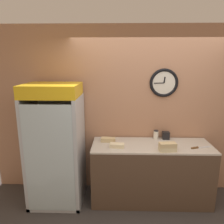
{
  "coord_description": "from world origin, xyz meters",
  "views": [
    {
      "loc": [
        -0.52,
        -2.24,
        2.18
      ],
      "look_at": [
        -0.6,
        0.89,
        1.42
      ],
      "focal_mm": 35.0,
      "sensor_mm": 36.0,
      "label": 1
    }
  ],
  "objects_px": {
    "beverage_cooler": "(56,138)",
    "sandwich_flat_left": "(108,140)",
    "napkin_dispenser": "(166,136)",
    "sandwich_stack_bottom": "(167,149)",
    "chefs_knife": "(198,148)",
    "sandwich_flat_right": "(117,145)",
    "condiment_jar": "(156,135)",
    "sandwich_stack_middle": "(168,145)"
  },
  "relations": [
    {
      "from": "beverage_cooler",
      "to": "chefs_knife",
      "type": "height_order",
      "value": "beverage_cooler"
    },
    {
      "from": "sandwich_flat_right",
      "to": "sandwich_flat_left",
      "type": "bearing_deg",
      "value": 121.69
    },
    {
      "from": "sandwich_stack_bottom",
      "to": "sandwich_flat_left",
      "type": "bearing_deg",
      "value": 158.15
    },
    {
      "from": "napkin_dispenser",
      "to": "sandwich_stack_bottom",
      "type": "bearing_deg",
      "value": -98.98
    },
    {
      "from": "beverage_cooler",
      "to": "sandwich_flat_right",
      "type": "xyz_separation_m",
      "value": [
        0.93,
        -0.12,
        -0.06
      ]
    },
    {
      "from": "beverage_cooler",
      "to": "sandwich_flat_left",
      "type": "xyz_separation_m",
      "value": [
        0.79,
        0.1,
        -0.06
      ]
    },
    {
      "from": "beverage_cooler",
      "to": "sandwich_stack_middle",
      "type": "relative_size",
      "value": 7.55
    },
    {
      "from": "condiment_jar",
      "to": "sandwich_flat_right",
      "type": "bearing_deg",
      "value": -149.55
    },
    {
      "from": "sandwich_flat_left",
      "to": "chefs_knife",
      "type": "xyz_separation_m",
      "value": [
        1.32,
        -0.22,
        -0.02
      ]
    },
    {
      "from": "chefs_knife",
      "to": "condiment_jar",
      "type": "xyz_separation_m",
      "value": [
        -0.56,
        0.36,
        0.06
      ]
    },
    {
      "from": "beverage_cooler",
      "to": "napkin_dispenser",
      "type": "distance_m",
      "value": 1.73
    },
    {
      "from": "beverage_cooler",
      "to": "sandwich_flat_left",
      "type": "relative_size",
      "value": 8.23
    },
    {
      "from": "sandwich_flat_right",
      "to": "napkin_dispenser",
      "type": "height_order",
      "value": "napkin_dispenser"
    },
    {
      "from": "sandwich_flat_left",
      "to": "napkin_dispenser",
      "type": "xyz_separation_m",
      "value": [
        0.93,
        0.14,
        0.03
      ]
    },
    {
      "from": "condiment_jar",
      "to": "napkin_dispenser",
      "type": "relative_size",
      "value": 1.22
    },
    {
      "from": "beverage_cooler",
      "to": "chefs_knife",
      "type": "relative_size",
      "value": 5.82
    },
    {
      "from": "sandwich_flat_left",
      "to": "chefs_knife",
      "type": "distance_m",
      "value": 1.34
    },
    {
      "from": "chefs_knife",
      "to": "napkin_dispenser",
      "type": "xyz_separation_m",
      "value": [
        -0.4,
        0.36,
        0.05
      ]
    },
    {
      "from": "sandwich_flat_left",
      "to": "sandwich_stack_bottom",
      "type": "bearing_deg",
      "value": -21.85
    },
    {
      "from": "sandwich_stack_bottom",
      "to": "sandwich_flat_left",
      "type": "relative_size",
      "value": 1.1
    },
    {
      "from": "sandwich_stack_bottom",
      "to": "sandwich_stack_middle",
      "type": "height_order",
      "value": "sandwich_stack_middle"
    },
    {
      "from": "sandwich_flat_left",
      "to": "sandwich_flat_right",
      "type": "relative_size",
      "value": 1.03
    },
    {
      "from": "beverage_cooler",
      "to": "napkin_dispenser",
      "type": "height_order",
      "value": "beverage_cooler"
    },
    {
      "from": "sandwich_stack_middle",
      "to": "sandwich_flat_right",
      "type": "xyz_separation_m",
      "value": [
        -0.71,
        0.11,
        -0.06
      ]
    },
    {
      "from": "condiment_jar",
      "to": "beverage_cooler",
      "type": "bearing_deg",
      "value": -171.03
    },
    {
      "from": "sandwich_flat_left",
      "to": "sandwich_flat_right",
      "type": "bearing_deg",
      "value": -58.31
    },
    {
      "from": "sandwich_stack_middle",
      "to": "condiment_jar",
      "type": "height_order",
      "value": "condiment_jar"
    },
    {
      "from": "beverage_cooler",
      "to": "sandwich_flat_right",
      "type": "height_order",
      "value": "beverage_cooler"
    },
    {
      "from": "chefs_knife",
      "to": "napkin_dispenser",
      "type": "relative_size",
      "value": 2.64
    },
    {
      "from": "condiment_jar",
      "to": "napkin_dispenser",
      "type": "height_order",
      "value": "condiment_jar"
    },
    {
      "from": "sandwich_stack_middle",
      "to": "chefs_knife",
      "type": "bearing_deg",
      "value": 14.18
    },
    {
      "from": "chefs_knife",
      "to": "sandwich_flat_left",
      "type": "bearing_deg",
      "value": 170.47
    },
    {
      "from": "sandwich_stack_bottom",
      "to": "condiment_jar",
      "type": "distance_m",
      "value": 0.49
    },
    {
      "from": "sandwich_flat_left",
      "to": "napkin_dispenser",
      "type": "bearing_deg",
      "value": 8.36
    },
    {
      "from": "sandwich_flat_left",
      "to": "chefs_knife",
      "type": "bearing_deg",
      "value": -9.53
    },
    {
      "from": "beverage_cooler",
      "to": "sandwich_flat_left",
      "type": "height_order",
      "value": "beverage_cooler"
    },
    {
      "from": "sandwich_flat_right",
      "to": "sandwich_stack_middle",
      "type": "bearing_deg",
      "value": -9.09
    },
    {
      "from": "sandwich_flat_left",
      "to": "chefs_knife",
      "type": "height_order",
      "value": "sandwich_flat_left"
    },
    {
      "from": "sandwich_stack_bottom",
      "to": "napkin_dispenser",
      "type": "relative_size",
      "value": 2.05
    },
    {
      "from": "sandwich_flat_left",
      "to": "sandwich_stack_middle",
      "type": "bearing_deg",
      "value": -21.85
    },
    {
      "from": "sandwich_stack_bottom",
      "to": "condiment_jar",
      "type": "xyz_separation_m",
      "value": [
        -0.08,
        0.48,
        0.04
      ]
    },
    {
      "from": "sandwich_stack_bottom",
      "to": "chefs_knife",
      "type": "bearing_deg",
      "value": 14.18
    }
  ]
}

